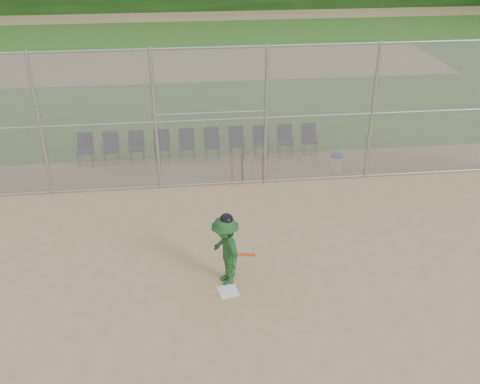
{
  "coord_description": "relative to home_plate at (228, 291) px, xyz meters",
  "views": [
    {
      "loc": [
        -1.26,
        -8.63,
        7.22
      ],
      "look_at": [
        0.0,
        2.5,
        1.1
      ],
      "focal_mm": 40.0,
      "sensor_mm": 36.0,
      "label": 1
    }
  ],
  "objects": [
    {
      "name": "grass_strip",
      "position": [
        0.51,
        17.81,
        -0.0
      ],
      "size": [
        100.0,
        100.0,
        0.0
      ],
      "primitive_type": "plane",
      "color": "#2F5D1B",
      "rests_on": "ground"
    },
    {
      "name": "home_plate",
      "position": [
        0.0,
        0.0,
        0.0
      ],
      "size": [
        0.47,
        0.47,
        0.02
      ],
      "primitive_type": "cube",
      "rotation": [
        0.0,
        0.0,
        0.19
      ],
      "color": "white",
      "rests_on": "ground"
    },
    {
      "name": "dirt_patch_far",
      "position": [
        0.51,
        17.81,
        -0.0
      ],
      "size": [
        24.0,
        24.0,
        0.0
      ],
      "primitive_type": "plane",
      "color": "tan",
      "rests_on": "ground"
    },
    {
      "name": "spare_bats",
      "position": [
        1.03,
        4.97,
        0.41
      ],
      "size": [
        0.96,
        0.31,
        0.85
      ],
      "color": "#D84C14",
      "rests_on": "ground"
    },
    {
      "name": "chair_5",
      "position": [
        0.12,
        6.66,
        0.47
      ],
      "size": [
        0.54,
        0.52,
        0.96
      ],
      "primitive_type": null,
      "color": "#0F0E34",
      "rests_on": "ground"
    },
    {
      "name": "chair_2",
      "position": [
        -2.23,
        6.66,
        0.47
      ],
      "size": [
        0.54,
        0.52,
        0.96
      ],
      "primitive_type": null,
      "color": "#0F0E34",
      "rests_on": "ground"
    },
    {
      "name": "water_cooler",
      "position": [
        3.83,
        5.49,
        0.23
      ],
      "size": [
        0.37,
        0.37,
        0.47
      ],
      "color": "white",
      "rests_on": "ground"
    },
    {
      "name": "backstop_fence",
      "position": [
        0.51,
        4.81,
        2.06
      ],
      "size": [
        16.09,
        0.09,
        4.0
      ],
      "color": "gray",
      "rests_on": "ground"
    },
    {
      "name": "chair_6",
      "position": [
        0.9,
        6.66,
        0.47
      ],
      "size": [
        0.54,
        0.52,
        0.96
      ],
      "primitive_type": null,
      "color": "#0F0E34",
      "rests_on": "ground"
    },
    {
      "name": "batter_at_plate",
      "position": [
        -0.01,
        0.34,
        0.81
      ],
      "size": [
        1.07,
        1.31,
        1.69
      ],
      "color": "#1F4D21",
      "rests_on": "ground"
    },
    {
      "name": "chair_4",
      "position": [
        -0.66,
        6.66,
        0.47
      ],
      "size": [
        0.54,
        0.52,
        0.96
      ],
      "primitive_type": null,
      "color": "#0F0E34",
      "rests_on": "ground"
    },
    {
      "name": "chair_7",
      "position": [
        1.68,
        6.66,
        0.47
      ],
      "size": [
        0.54,
        0.52,
        0.96
      ],
      "primitive_type": null,
      "color": "#0F0E34",
      "rests_on": "ground"
    },
    {
      "name": "chair_9",
      "position": [
        3.25,
        6.66,
        0.47
      ],
      "size": [
        0.54,
        0.52,
        0.96
      ],
      "primitive_type": null,
      "color": "#0F0E34",
      "rests_on": "ground"
    },
    {
      "name": "chair_3",
      "position": [
        -1.45,
        6.66,
        0.47
      ],
      "size": [
        0.54,
        0.52,
        0.96
      ],
      "primitive_type": null,
      "color": "#0F0E34",
      "rests_on": "ground"
    },
    {
      "name": "chair_8",
      "position": [
        2.46,
        6.66,
        0.47
      ],
      "size": [
        0.54,
        0.52,
        0.96
      ],
      "primitive_type": null,
      "color": "#0F0E34",
      "rests_on": "ground"
    },
    {
      "name": "chair_0",
      "position": [
        -3.79,
        6.66,
        0.47
      ],
      "size": [
        0.54,
        0.52,
        0.96
      ],
      "primitive_type": null,
      "color": "#0F0E34",
      "rests_on": "ground"
    },
    {
      "name": "ground",
      "position": [
        0.51,
        -0.19,
        -0.01
      ],
      "size": [
        100.0,
        100.0,
        0.0
      ],
      "primitive_type": "plane",
      "color": "tan",
      "rests_on": "ground"
    },
    {
      "name": "chair_1",
      "position": [
        -3.01,
        6.66,
        0.47
      ],
      "size": [
        0.54,
        0.52,
        0.96
      ],
      "primitive_type": null,
      "color": "#0F0E34",
      "rests_on": "ground"
    }
  ]
}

